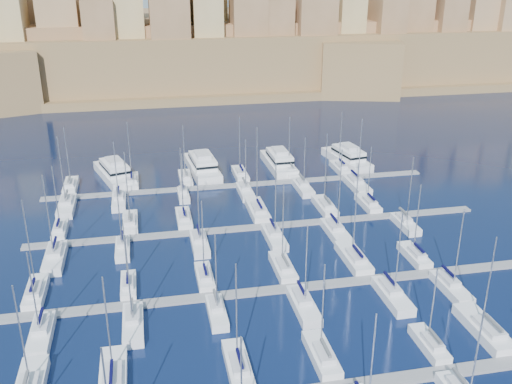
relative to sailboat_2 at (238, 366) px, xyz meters
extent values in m
plane|color=black|center=(11.03, 28.62, -0.75)|extent=(600.00, 600.00, 0.00)
cube|color=slate|center=(11.03, 16.62, -0.55)|extent=(84.00, 2.00, 0.40)
cube|color=slate|center=(11.03, 38.62, -0.55)|extent=(84.00, 2.00, 0.40)
cube|color=slate|center=(11.03, 60.62, -0.55)|extent=(84.00, 2.00, 0.40)
cylinder|color=#9EA0A8|center=(-23.67, 1.24, 6.88)|extent=(0.18, 0.18, 12.44)
cube|color=#595B60|center=(-23.67, -0.80, 2.06)|extent=(0.35, 4.09, 0.35)
cube|color=white|center=(-14.51, 0.78, -0.19)|extent=(3.09, 10.31, 1.72)
cube|color=silver|center=(-14.51, -0.25, 1.02)|extent=(2.17, 4.64, 0.70)
cylinder|color=#9EA0A8|center=(-14.51, 1.29, 6.85)|extent=(0.18, 0.18, 12.36)
cube|color=black|center=(-14.51, -0.77, 2.07)|extent=(0.35, 4.12, 0.35)
cube|color=white|center=(0.00, 0.11, -0.22)|extent=(2.69, 8.98, 1.65)
cube|color=silver|center=(0.00, -0.79, 0.95)|extent=(1.89, 4.04, 0.70)
cylinder|color=#9EA0A8|center=(0.00, 0.56, 7.02)|extent=(0.18, 0.18, 12.84)
cube|color=black|center=(0.00, -1.23, 2.00)|extent=(0.35, 3.59, 0.35)
cube|color=white|center=(10.40, 0.03, -0.23)|extent=(2.65, 8.82, 1.64)
cube|color=silver|center=(10.40, -0.85, 0.94)|extent=(1.85, 3.97, 0.70)
cylinder|color=#9EA0A8|center=(10.40, 0.47, 6.43)|extent=(0.18, 0.18, 11.67)
cube|color=#595B60|center=(10.40, -1.29, 1.99)|extent=(0.35, 3.53, 0.35)
cube|color=white|center=(24.36, -0.59, -0.26)|extent=(2.27, 7.57, 1.58)
cube|color=silver|center=(24.36, -1.35, 0.88)|extent=(1.59, 3.41, 0.70)
cylinder|color=#9EA0A8|center=(24.36, -0.22, 5.52)|extent=(0.18, 0.18, 9.97)
cube|color=#595B60|center=(24.36, -1.73, 1.93)|extent=(0.35, 3.03, 0.35)
cube|color=white|center=(32.88, 0.92, -0.18)|extent=(3.18, 10.61, 1.73)
cube|color=silver|center=(32.88, -0.14, 1.03)|extent=(2.23, 4.77, 0.70)
cylinder|color=#9EA0A8|center=(32.88, 1.45, 6.90)|extent=(0.18, 0.18, 12.44)
cube|color=#595B60|center=(32.88, -0.67, 2.08)|extent=(0.35, 4.24, 0.35)
cylinder|color=#9EA0A8|center=(11.75, -11.29, 6.85)|extent=(0.18, 0.18, 12.50)
cylinder|color=#9EA0A8|center=(23.37, -11.30, 6.25)|extent=(0.18, 0.18, 11.30)
cube|color=#595B60|center=(23.37, -9.51, 2.00)|extent=(0.35, 3.58, 0.35)
cube|color=white|center=(-26.14, 22.15, -0.22)|extent=(2.72, 9.06, 1.65)
cube|color=silver|center=(-26.14, 21.24, 0.96)|extent=(1.90, 4.08, 0.70)
cylinder|color=#9EA0A8|center=(-26.14, 22.60, 7.48)|extent=(0.18, 0.18, 13.74)
cube|color=black|center=(-26.14, 20.79, 2.01)|extent=(0.35, 3.62, 0.35)
cube|color=white|center=(-12.89, 21.37, -0.26)|extent=(2.25, 7.50, 1.58)
cube|color=silver|center=(-12.89, 20.62, 0.88)|extent=(1.58, 3.38, 0.70)
cylinder|color=#9EA0A8|center=(-12.89, 21.75, 5.58)|extent=(0.18, 0.18, 10.11)
cube|color=black|center=(-12.89, 20.25, 1.93)|extent=(0.35, 3.00, 0.35)
cube|color=white|center=(-1.47, 21.62, -0.25)|extent=(2.40, 8.00, 1.60)
cube|color=silver|center=(-1.47, 20.82, 0.90)|extent=(1.68, 3.60, 0.70)
cylinder|color=#9EA0A8|center=(-1.47, 22.02, 6.48)|extent=(0.18, 0.18, 11.85)
cube|color=black|center=(-1.47, 20.42, 1.95)|extent=(0.35, 3.20, 0.35)
cube|color=white|center=(11.02, 22.18, -0.22)|extent=(2.74, 9.12, 1.66)
cube|color=silver|center=(11.02, 21.27, 0.96)|extent=(1.91, 4.10, 0.70)
cylinder|color=#9EA0A8|center=(11.02, 22.64, 7.13)|extent=(0.18, 0.18, 13.05)
cube|color=#595B60|center=(11.02, 20.81, 2.01)|extent=(0.35, 3.65, 0.35)
cube|color=white|center=(23.03, 22.80, -0.19)|extent=(3.11, 10.36, 1.72)
cube|color=silver|center=(23.03, 21.77, 1.02)|extent=(2.18, 4.66, 0.70)
cylinder|color=#9EA0A8|center=(23.03, 23.32, 8.43)|extent=(0.18, 0.18, 15.52)
cube|color=black|center=(23.03, 21.25, 2.07)|extent=(0.35, 4.14, 0.35)
cube|color=white|center=(33.23, 21.77, -0.24)|extent=(2.49, 8.30, 1.62)
cube|color=silver|center=(33.23, 20.94, 0.92)|extent=(1.74, 3.74, 0.70)
cylinder|color=#9EA0A8|center=(33.23, 22.19, 6.41)|extent=(0.18, 0.18, 11.68)
cube|color=black|center=(33.23, 20.53, 1.97)|extent=(0.35, 3.32, 0.35)
cube|color=white|center=(-23.89, 11.12, -0.22)|extent=(2.70, 8.99, 1.65)
cube|color=silver|center=(-23.89, 12.02, 0.95)|extent=(1.89, 4.05, 0.70)
cylinder|color=#9EA0A8|center=(-23.89, 10.67, 6.36)|extent=(0.18, 0.18, 11.52)
cube|color=black|center=(-23.89, 12.47, 2.00)|extent=(0.35, 3.60, 0.35)
cube|color=white|center=(-12.23, 11.11, -0.22)|extent=(2.71, 9.03, 1.65)
cube|color=silver|center=(-12.23, 12.01, 0.95)|extent=(1.90, 4.06, 0.70)
cylinder|color=#9EA0A8|center=(-12.23, 10.66, 6.79)|extent=(0.18, 0.18, 12.38)
cube|color=#595B60|center=(-12.23, 12.46, 2.00)|extent=(0.35, 3.61, 0.35)
cube|color=white|center=(-0.94, 11.70, -0.25)|extent=(2.35, 7.84, 1.59)
cube|color=silver|center=(-0.94, 12.48, 0.90)|extent=(1.65, 3.53, 0.70)
cylinder|color=#9EA0A8|center=(-0.94, 11.31, 6.33)|extent=(0.18, 0.18, 11.56)
cube|color=#595B60|center=(-0.94, 12.88, 1.95)|extent=(0.35, 3.14, 0.35)
cube|color=white|center=(11.23, 10.95, -0.21)|extent=(2.80, 9.34, 1.67)
cube|color=silver|center=(11.23, 11.89, 0.97)|extent=(1.96, 4.20, 0.70)
cylinder|color=#9EA0A8|center=(11.23, 10.48, 6.62)|extent=(0.18, 0.18, 11.99)
cube|color=black|center=(11.23, 12.35, 2.02)|extent=(0.35, 3.74, 0.35)
cube|color=white|center=(24.53, 10.86, -0.21)|extent=(2.86, 9.52, 1.68)
cube|color=silver|center=(24.53, 11.81, 0.98)|extent=(2.00, 4.28, 0.70)
cylinder|color=#9EA0A8|center=(24.53, 10.39, 6.91)|extent=(0.18, 0.18, 12.57)
cube|color=black|center=(24.53, 12.29, 2.03)|extent=(0.35, 3.81, 0.35)
cube|color=white|center=(33.98, 11.21, -0.23)|extent=(2.64, 8.82, 1.64)
cube|color=silver|center=(33.98, 12.10, 0.94)|extent=(1.85, 3.97, 0.70)
cylinder|color=#9EA0A8|center=(33.98, 10.77, 6.70)|extent=(0.18, 0.18, 12.21)
cube|color=black|center=(33.98, 12.54, 1.99)|extent=(0.35, 3.53, 0.35)
cube|color=white|center=(-25.10, 43.55, -0.25)|extent=(2.36, 7.86, 1.59)
cube|color=silver|center=(-25.10, 42.77, 0.90)|extent=(1.65, 3.54, 0.70)
cylinder|color=#9EA0A8|center=(-25.10, 43.95, 6.26)|extent=(0.18, 0.18, 11.43)
cube|color=black|center=(-25.10, 42.37, 1.95)|extent=(0.35, 3.14, 0.35)
cube|color=white|center=(-12.70, 44.19, -0.22)|extent=(2.74, 9.14, 1.66)
cube|color=silver|center=(-12.70, 43.28, 0.96)|extent=(1.92, 4.11, 0.70)
cylinder|color=#9EA0A8|center=(-12.70, 44.65, 7.09)|extent=(0.18, 0.18, 12.95)
cube|color=#595B60|center=(-12.70, 42.82, 2.01)|extent=(0.35, 3.66, 0.35)
cube|color=white|center=(-2.78, 44.05, -0.23)|extent=(2.66, 8.86, 1.64)
cube|color=silver|center=(-2.78, 43.17, 0.95)|extent=(1.86, 3.99, 0.70)
cylinder|color=#9EA0A8|center=(-2.78, 44.50, 7.17)|extent=(0.18, 0.18, 13.14)
cube|color=black|center=(-2.78, 42.72, 2.00)|extent=(0.35, 3.55, 0.35)
cube|color=white|center=(11.62, 44.98, -0.18)|extent=(3.22, 10.72, 1.74)
cube|color=silver|center=(11.62, 43.91, 1.04)|extent=(2.25, 4.82, 0.70)
cylinder|color=#9EA0A8|center=(11.62, 45.52, 8.64)|extent=(0.18, 0.18, 15.90)
cube|color=black|center=(11.62, 43.37, 2.09)|extent=(0.35, 4.29, 0.35)
cube|color=white|center=(25.09, 44.35, -0.21)|extent=(2.84, 9.45, 1.67)
cube|color=silver|center=(25.09, 43.40, 0.98)|extent=(1.98, 4.25, 0.70)
cylinder|color=#9EA0A8|center=(25.09, 44.82, 7.66)|extent=(0.18, 0.18, 14.07)
cube|color=#595B60|center=(25.09, 42.93, 2.03)|extent=(0.35, 3.78, 0.35)
cube|color=white|center=(34.03, 43.95, -0.23)|extent=(2.59, 8.65, 1.63)
cube|color=silver|center=(34.03, 43.08, 0.94)|extent=(1.82, 3.89, 0.70)
cylinder|color=#9EA0A8|center=(34.03, 44.38, 6.14)|extent=(0.18, 0.18, 11.12)
cube|color=black|center=(34.03, 42.65, 1.99)|extent=(0.35, 3.46, 0.35)
cube|color=white|center=(-24.70, 32.48, -0.19)|extent=(3.09, 10.29, 1.71)
cube|color=silver|center=(-24.70, 33.51, 1.02)|extent=(2.16, 4.63, 0.70)
cylinder|color=#9EA0A8|center=(-24.70, 31.96, 7.62)|extent=(0.18, 0.18, 13.90)
cube|color=black|center=(-24.70, 34.02, 2.07)|extent=(0.35, 4.12, 0.35)
cube|color=white|center=(-13.91, 33.68, -0.25)|extent=(2.36, 7.88, 1.59)
cube|color=silver|center=(-13.91, 34.47, 0.90)|extent=(1.65, 3.54, 0.70)
cylinder|color=#9EA0A8|center=(-13.91, 33.29, 5.91)|extent=(0.18, 0.18, 10.72)
cube|color=black|center=(-13.91, 34.86, 1.95)|extent=(0.35, 3.15, 0.35)
cube|color=white|center=(-0.99, 33.06, -0.22)|extent=(2.74, 9.13, 1.66)
cube|color=silver|center=(-0.99, 33.97, 0.96)|extent=(1.92, 4.11, 0.70)
cylinder|color=#9EA0A8|center=(-0.99, 32.60, 6.51)|extent=(0.18, 0.18, 11.79)
cube|color=black|center=(-0.99, 34.43, 2.01)|extent=(0.35, 3.65, 0.35)
cube|color=white|center=(12.14, 32.83, -0.21)|extent=(2.87, 9.58, 1.68)
cube|color=silver|center=(12.14, 33.79, 0.98)|extent=(2.01, 4.31, 0.70)
cylinder|color=#9EA0A8|center=(12.14, 32.35, 7.22)|extent=(0.18, 0.18, 13.17)
cube|color=black|center=(12.14, 34.27, 2.03)|extent=(0.35, 3.83, 0.35)
cube|color=white|center=(23.48, 32.61, -0.20)|extent=(3.01, 10.03, 1.70)
cube|color=silver|center=(23.48, 33.61, 1.00)|extent=(2.11, 4.51, 0.70)
cylinder|color=#9EA0A8|center=(23.48, 32.11, 8.14)|extent=(0.18, 0.18, 14.96)
cube|color=black|center=(23.48, 34.11, 2.05)|extent=(0.35, 4.01, 0.35)
cube|color=white|center=(37.14, 33.42, -0.24)|extent=(2.52, 8.41, 1.62)
cube|color=silver|center=(37.14, 34.26, 0.92)|extent=(1.77, 3.78, 0.70)
cylinder|color=#9EA0A8|center=(37.14, 33.00, 6.81)|extent=(0.18, 0.18, 12.48)
cube|color=#595B60|center=(37.14, 34.68, 1.97)|extent=(0.35, 3.36, 0.35)
cube|color=white|center=(-25.39, 66.17, -0.22)|extent=(2.73, 9.10, 1.65)
cube|color=silver|center=(-25.39, 65.26, 0.96)|extent=(1.91, 4.09, 0.70)
cylinder|color=#9EA0A8|center=(-25.39, 66.62, 6.78)|extent=(0.18, 0.18, 12.35)
cube|color=#595B60|center=(-25.39, 64.81, 2.01)|extent=(0.35, 3.64, 0.35)
cube|color=white|center=(-12.37, 66.26, -0.22)|extent=(2.78, 9.28, 1.66)
cube|color=silver|center=(-12.37, 65.33, 0.97)|extent=(1.95, 4.17, 0.70)
cylinder|color=#9EA0A8|center=(-12.37, 66.72, 6.97)|extent=(0.18, 0.18, 12.71)
cube|color=black|center=(-12.37, 64.87, 2.02)|extent=(0.35, 3.71, 0.35)
cube|color=white|center=(-0.60, 66.03, -0.23)|extent=(2.65, 8.82, 1.64)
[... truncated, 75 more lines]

